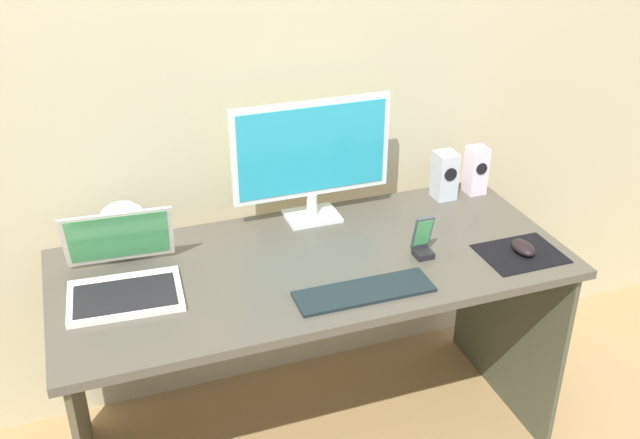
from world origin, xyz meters
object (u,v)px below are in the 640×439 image
Objects in this scene: monitor at (312,156)px; speaker_near_monitor at (445,175)px; laptop at (123,276)px; keyboard_external at (364,292)px; speaker_right at (476,170)px; mouse at (523,248)px; fishbowl at (124,227)px; phone_in_dock at (423,242)px.

speaker_near_monitor is at bearing -0.98° from monitor.
speaker_near_monitor is 1.18m from laptop.
speaker_near_monitor reaches higher than keyboard_external.
speaker_right reaches higher than mouse.
speaker_right is 1.01× the size of speaker_near_monitor.
speaker_near_monitor reaches higher than fishbowl.
speaker_near_monitor is (-0.13, -0.00, -0.00)m from speaker_right.
mouse is 0.73× the size of phone_in_dock.
keyboard_external is 2.95× the size of phone_in_dock.
fishbowl is at bearing 160.36° from mouse.
fishbowl reaches higher than mouse.
mouse is (1.17, -0.44, -0.06)m from fishbowl.
speaker_right is 0.43× the size of keyboard_external.
monitor reaches higher than mouse.
fishbowl is 1.24× the size of phone_in_dock.
phone_in_dock is at bearing -138.15° from speaker_right.
laptop reaches higher than keyboard_external.
fishbowl is at bearing 179.99° from speaker_near_monitor.
fishbowl is (-1.25, 0.00, -0.01)m from speaker_right.
laptop is 0.91m from phone_in_dock.
laptop is 0.70m from keyboard_external.
laptop reaches higher than speaker_near_monitor.
laptop is (-1.15, -0.22, -0.04)m from speaker_near_monitor.
speaker_near_monitor is at bearing -0.01° from fishbowl.
keyboard_external is at bearing -136.79° from speaker_near_monitor.
keyboard_external is 0.56m from mouse.
keyboard_external is at bearing -143.06° from speaker_right.
speaker_near_monitor is 0.51× the size of laptop.
monitor is 3.16× the size of fishbowl.
fishbowl is 1.71× the size of mouse.
monitor is 1.33× the size of keyboard_external.
monitor is 3.94× the size of phone_in_dock.
laptop reaches higher than speaker_right.
speaker_right reaches higher than keyboard_external.
monitor reaches higher than speaker_near_monitor.
keyboard_external is (-0.51, -0.48, -0.08)m from speaker_near_monitor.
monitor reaches higher than speaker_right.
laptop is at bearing -170.10° from speaker_right.
speaker_near_monitor is at bearing 10.96° from laptop.
speaker_right is 0.52m from phone_in_dock.
speaker_near_monitor is 0.45m from mouse.
keyboard_external is at bearing -151.97° from phone_in_dock.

